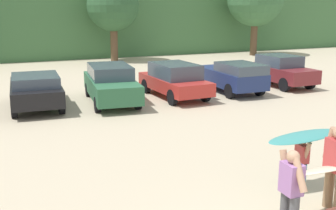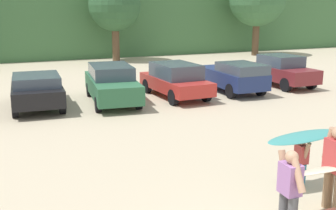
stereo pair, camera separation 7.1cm
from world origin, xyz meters
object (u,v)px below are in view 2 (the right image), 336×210
at_px(person_child, 301,159).
at_px(surfboard_teal, 304,137).
at_px(parked_car_red, 175,79).
at_px(parked_car_black, 37,89).
at_px(parked_car_forest_green, 112,83).
at_px(parked_car_navy, 233,76).
at_px(person_adult, 336,164).
at_px(parked_car_maroon, 281,70).
at_px(surfboard_cream, 331,168).
at_px(person_companion, 290,187).

xyz_separation_m(person_child, surfboard_teal, (-0.02, -0.05, 0.53)).
distance_m(parked_car_red, surfboard_teal, 9.97).
distance_m(parked_car_black, person_child, 11.17).
distance_m(parked_car_forest_green, parked_car_navy, 5.83).
bearing_deg(surfboard_teal, parked_car_navy, -119.55).
bearing_deg(person_child, parked_car_navy, -110.43).
xyz_separation_m(parked_car_black, parked_car_red, (5.94, -0.32, 0.04)).
xyz_separation_m(parked_car_red, person_adult, (-1.46, -11.02, 0.18)).
xyz_separation_m(parked_car_maroon, surfboard_teal, (-7.42, -10.30, 0.37)).
distance_m(person_adult, surfboard_cream, 0.16).
bearing_deg(person_child, person_companion, 47.04).
bearing_deg(parked_car_forest_green, person_adult, -166.42).
relative_size(parked_car_forest_green, surfboard_teal, 2.33).
height_order(parked_car_forest_green, parked_car_navy, parked_car_forest_green).
height_order(parked_car_navy, person_companion, person_companion).
distance_m(parked_car_red, surfboard_cream, 11.17).
distance_m(parked_car_navy, surfboard_teal, 10.65).
bearing_deg(parked_car_navy, person_companion, 153.40).
height_order(parked_car_red, surfboard_cream, parked_car_red).
xyz_separation_m(person_companion, surfboard_teal, (1.53, 1.45, 0.31)).
distance_m(parked_car_forest_green, surfboard_cream, 11.27).
xyz_separation_m(parked_car_red, parked_car_navy, (2.93, -0.12, -0.01)).
height_order(parked_car_forest_green, parked_car_red, parked_car_forest_green).
distance_m(parked_car_red, person_companion, 11.67).
bearing_deg(surfboard_teal, parked_car_maroon, -131.89).
bearing_deg(person_child, parked_car_maroon, -122.82).
bearing_deg(parked_car_black, person_child, -151.74).
bearing_deg(surfboard_cream, person_adult, -167.87).
xyz_separation_m(parked_car_maroon, person_adult, (-7.58, -11.44, 0.18)).
relative_size(parked_car_red, surfboard_teal, 2.06).
relative_size(person_child, person_companion, 0.75).
xyz_separation_m(parked_car_navy, surfboard_cream, (-4.54, -10.93, 0.13)).
xyz_separation_m(parked_car_red, parked_car_maroon, (6.12, 0.42, 0.00)).
bearing_deg(parked_car_black, parked_car_navy, -89.25).
height_order(parked_car_forest_green, surfboard_teal, parked_car_forest_green).
bearing_deg(surfboard_cream, person_child, -106.59).
xyz_separation_m(parked_car_forest_green, parked_car_red, (2.90, -0.15, -0.01)).
relative_size(parked_car_red, surfboard_cream, 2.30).
bearing_deg(parked_car_maroon, surfboard_teal, 143.12).
distance_m(parked_car_red, person_adult, 11.11).
bearing_deg(parked_car_black, parked_car_forest_green, -89.65).
bearing_deg(parked_car_black, person_companion, -161.48).
distance_m(parked_car_forest_green, parked_car_maroon, 9.02).
bearing_deg(parked_car_maroon, parked_car_red, 92.82).
bearing_deg(parked_car_navy, parked_car_maroon, -79.86).
xyz_separation_m(parked_car_black, parked_car_maroon, (12.06, 0.10, 0.05)).
height_order(person_adult, person_companion, person_adult).
bearing_deg(person_child, parked_car_red, -94.39).
height_order(person_adult, surfboard_cream, person_adult).
bearing_deg(surfboard_teal, surfboard_cream, 69.04).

